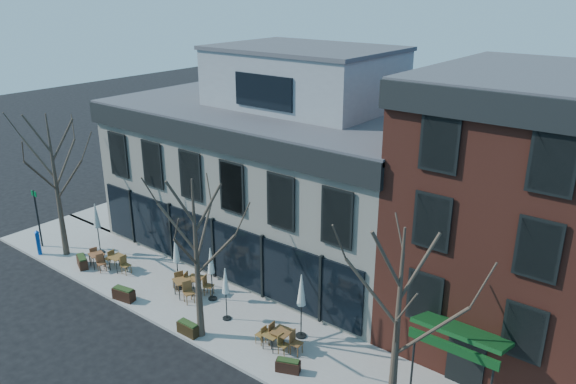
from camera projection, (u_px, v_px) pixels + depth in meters
The scene contains 25 objects.
ground at pixel (217, 281), 28.61m from camera, with size 120.00×120.00×0.00m, color black.
sidewalk_front at pixel (234, 320), 25.11m from camera, with size 33.50×4.70×0.15m, color gray.
sidewalk_side at pixel (164, 198), 39.53m from camera, with size 4.50×12.00×0.15m, color gray.
corner_building at pixel (280, 169), 30.66m from camera, with size 18.39×10.39×11.10m.
red_brick_building at pixel (525, 209), 22.77m from camera, with size 8.20×11.78×11.18m.
tree_corner at pixel (56, 184), 29.70m from camera, with size 3.93×3.98×7.92m.
tree_mid at pixel (197, 258), 22.67m from camera, with size 3.50×3.55×7.04m.
tree_right at pixel (397, 334), 17.36m from camera, with size 3.72×3.77×7.48m.
sign_pole at pixel (37, 215), 31.41m from camera, with size 0.50×0.10×3.40m.
call_box at pixel (38, 242), 30.83m from camera, with size 0.30×0.29×1.46m.
cafe_set_0 at pixel (97, 259), 29.57m from camera, with size 1.79×0.86×0.92m.
cafe_set_1 at pixel (117, 261), 29.22m from camera, with size 1.83×0.75×0.96m.
cafe_set_2 at pixel (183, 286), 26.78m from camera, with size 2.01×1.16×1.04m.
cafe_set_3 at pixel (195, 283), 27.06m from camera, with size 1.91×1.09×0.99m.
cafe_set_4 at pixel (272, 339), 22.90m from camera, with size 1.61×0.66×0.85m.
cafe_set_5 at pixel (282, 337), 22.90m from camera, with size 1.92×0.82×1.00m.
umbrella_0 at pixel (96, 218), 30.58m from camera, with size 0.47×0.47×2.92m.
umbrella_1 at pixel (176, 252), 26.93m from camera, with size 0.45×0.45×2.79m.
umbrella_2 at pixel (211, 263), 26.00m from camera, with size 0.43×0.43×2.68m.
umbrella_3 at pixel (225, 283), 24.47m from camera, with size 0.41×0.41×2.54m.
umbrella_4 at pixel (301, 293), 23.12m from camera, with size 0.47×0.47×2.94m.
planter_0 at pixel (82, 262), 29.63m from camera, with size 1.15×0.81×0.60m.
planter_1 at pixel (124, 294), 26.51m from camera, with size 1.16×0.64×0.62m.
planter_2 at pixel (188, 328), 23.89m from camera, with size 1.03×0.42×0.57m.
planter_3 at pixel (288, 366), 21.59m from camera, with size 1.02×0.72×0.53m.
Camera 1 is at (18.50, -17.58, 14.17)m, focal length 35.00 mm.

